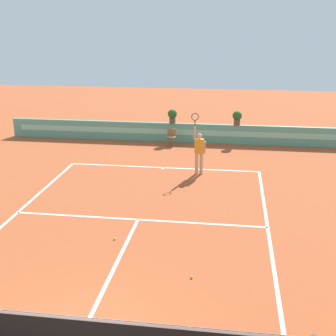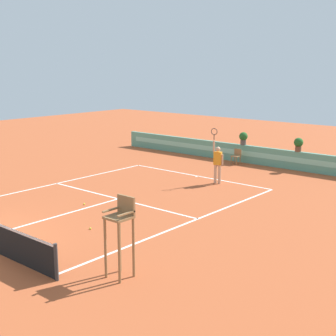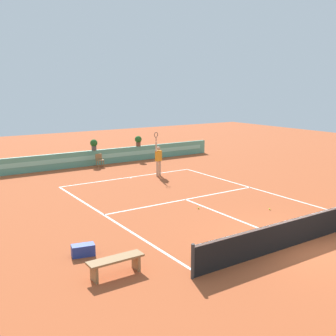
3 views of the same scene
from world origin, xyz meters
name	(u,v)px [view 2 (image 2 of 3)]	position (x,y,z in m)	size (l,w,h in m)	color
ground_plane	(111,201)	(0.00, 6.00, 0.00)	(60.00, 60.00, 0.00)	#A84C28
court_lines	(124,197)	(0.00, 6.72, 0.00)	(8.32, 11.94, 0.01)	white
back_wall_barrier	(246,154)	(0.00, 16.39, 0.50)	(18.00, 0.21, 1.00)	#599E84
umpire_chair	(121,227)	(5.49, 1.26, 1.34)	(0.60, 0.60, 2.14)	olive
ball_kid_chair	(236,156)	(-0.16, 15.66, 0.48)	(0.44, 0.44, 0.85)	olive
tennis_player	(218,161)	(1.58, 11.27, 1.05)	(0.60, 0.31, 2.58)	tan
tennis_ball_near_baseline	(84,204)	(-0.39, 4.92, 0.03)	(0.07, 0.07, 0.07)	#CCE033
tennis_ball_mid_court	(90,229)	(2.04, 3.15, 0.03)	(0.07, 0.07, 0.07)	#CCE033
potted_plant_right	(298,144)	(3.13, 16.39, 1.41)	(0.48, 0.48, 0.72)	brown
potted_plant_centre	(243,138)	(-0.20, 16.39, 1.41)	(0.48, 0.48, 0.72)	#514C47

